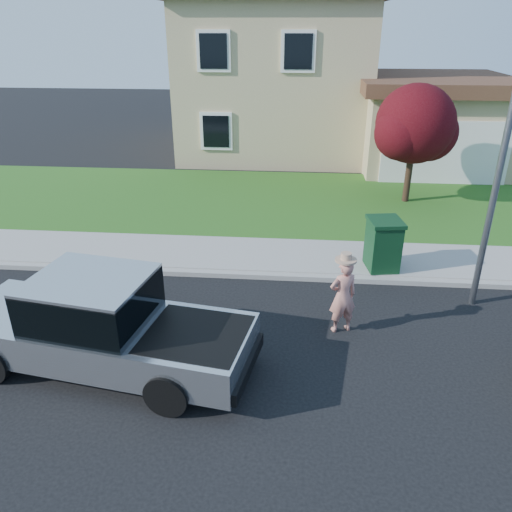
{
  "coord_description": "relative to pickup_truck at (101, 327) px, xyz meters",
  "views": [
    {
      "loc": [
        1.16,
        -7.7,
        5.55
      ],
      "look_at": [
        0.36,
        1.57,
        1.2
      ],
      "focal_mm": 35.0,
      "sensor_mm": 36.0,
      "label": 1
    }
  ],
  "objects": [
    {
      "name": "ground",
      "position": [
        2.13,
        0.7,
        -0.81
      ],
      "size": [
        80.0,
        80.0,
        0.0
      ],
      "primitive_type": "plane",
      "color": "black",
      "rests_on": "ground"
    },
    {
      "name": "curb",
      "position": [
        3.13,
        3.6,
        -0.75
      ],
      "size": [
        40.0,
        0.2,
        0.12
      ],
      "primitive_type": "cube",
      "color": "gray",
      "rests_on": "ground"
    },
    {
      "name": "sidewalk",
      "position": [
        3.13,
        4.7,
        -0.74
      ],
      "size": [
        40.0,
        2.0,
        0.15
      ],
      "primitive_type": "cube",
      "color": "gray",
      "rests_on": "ground"
    },
    {
      "name": "lawn",
      "position": [
        3.13,
        9.2,
        -0.76
      ],
      "size": [
        40.0,
        7.0,
        0.1
      ],
      "primitive_type": "cube",
      "color": "#1C4C15",
      "rests_on": "ground"
    },
    {
      "name": "house",
      "position": [
        3.44,
        17.08,
        2.36
      ],
      "size": [
        14.0,
        11.3,
        6.85
      ],
      "color": "tan",
      "rests_on": "ground"
    },
    {
      "name": "pickup_truck",
      "position": [
        0.0,
        0.0,
        0.0
      ],
      "size": [
        5.51,
        2.61,
        1.74
      ],
      "rotation": [
        0.0,
        0.0,
        -0.16
      ],
      "color": "black",
      "rests_on": "ground"
    },
    {
      "name": "woman",
      "position": [
        4.23,
        1.5,
        -0.01
      ],
      "size": [
        0.65,
        0.54,
        1.69
      ],
      "rotation": [
        0.0,
        0.0,
        3.51
      ],
      "color": "tan",
      "rests_on": "ground"
    },
    {
      "name": "ornamental_tree",
      "position": [
        6.97,
        9.47,
        1.72
      ],
      "size": [
        2.77,
        2.5,
        3.81
      ],
      "color": "black",
      "rests_on": "lawn"
    },
    {
      "name": "trash_bin",
      "position": [
        5.37,
        4.11,
        -0.03
      ],
      "size": [
        0.88,
        0.97,
        1.24
      ],
      "rotation": [
        0.0,
        0.0,
        0.15
      ],
      "color": "black",
      "rests_on": "sidewalk"
    },
    {
      "name": "street_lamp",
      "position": [
        7.19,
        2.75,
        2.44
      ],
      "size": [
        0.4,
        0.75,
        5.71
      ],
      "rotation": [
        0.0,
        0.0,
        0.29
      ],
      "color": "slate",
      "rests_on": "ground"
    }
  ]
}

